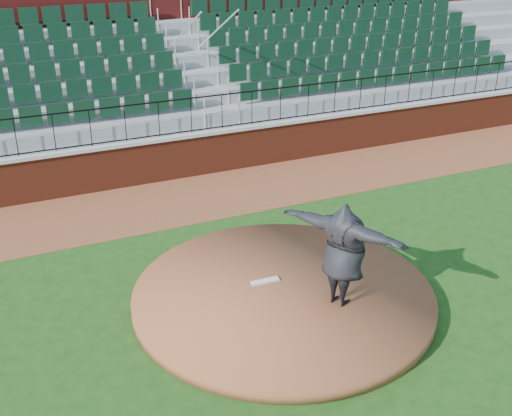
% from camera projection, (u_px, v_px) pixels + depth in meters
% --- Properties ---
extents(ground, '(90.00, 90.00, 0.00)m').
position_uv_depth(ground, '(287.00, 294.00, 12.83)').
color(ground, '#1A4112').
rests_on(ground, ground).
extents(warning_track, '(34.00, 3.20, 0.01)m').
position_uv_depth(warning_track, '(197.00, 197.00, 17.29)').
color(warning_track, brown).
rests_on(warning_track, ground).
extents(field_wall, '(34.00, 0.35, 1.20)m').
position_uv_depth(field_wall, '(177.00, 158.00, 18.36)').
color(field_wall, maroon).
rests_on(field_wall, ground).
extents(wall_cap, '(34.00, 0.45, 0.10)m').
position_uv_depth(wall_cap, '(176.00, 136.00, 18.09)').
color(wall_cap, '#B7B7B7').
rests_on(wall_cap, field_wall).
extents(wall_railing, '(34.00, 0.05, 1.00)m').
position_uv_depth(wall_railing, '(175.00, 118.00, 17.86)').
color(wall_railing, black).
rests_on(wall_railing, wall_cap).
extents(seating_stands, '(34.00, 5.10, 4.60)m').
position_uv_depth(seating_stands, '(148.00, 79.00, 19.90)').
color(seating_stands, gray).
rests_on(seating_stands, ground).
extents(concourse_wall, '(34.00, 0.50, 5.50)m').
position_uv_depth(concourse_wall, '(125.00, 49.00, 22.03)').
color(concourse_wall, maroon).
rests_on(concourse_wall, ground).
extents(pitchers_mound, '(5.94, 5.94, 0.25)m').
position_uv_depth(pitchers_mound, '(283.00, 296.00, 12.56)').
color(pitchers_mound, brown).
rests_on(pitchers_mound, ground).
extents(pitching_rubber, '(0.59, 0.17, 0.04)m').
position_uv_depth(pitching_rubber, '(265.00, 281.00, 12.79)').
color(pitching_rubber, silver).
rests_on(pitching_rubber, pitchers_mound).
extents(pitcher, '(1.81, 2.56, 2.07)m').
position_uv_depth(pitcher, '(344.00, 254.00, 11.71)').
color(pitcher, black).
rests_on(pitcher, pitchers_mound).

